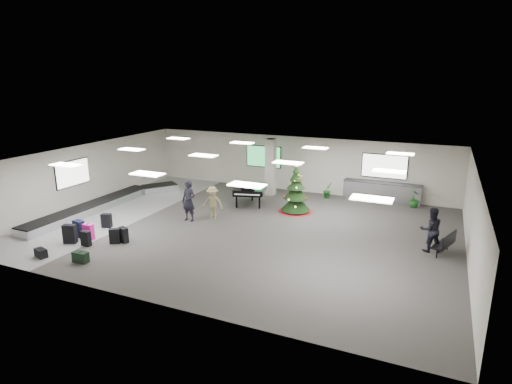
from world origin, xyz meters
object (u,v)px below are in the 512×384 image
at_px(traveler_a, 189,201).
at_px(bench, 446,242).
at_px(baggage_carousel, 106,203).
at_px(traveler_b, 213,203).
at_px(christmas_tree, 296,195).
at_px(potted_plant_right, 414,199).
at_px(grand_piano, 250,190).
at_px(traveler_bench, 431,230).
at_px(potted_plant_left, 328,190).
at_px(pink_suitcase, 89,232).
at_px(service_counter, 382,192).

bearing_deg(traveler_a, bench, 6.33).
height_order(baggage_carousel, traveler_b, traveler_b).
xyz_separation_m(christmas_tree, potted_plant_right, (5.36, 3.17, -0.40)).
distance_m(grand_piano, bench, 9.93).
relative_size(traveler_b, traveler_bench, 0.91).
xyz_separation_m(traveler_b, potted_plant_right, (8.57, 5.84, -0.35)).
xyz_separation_m(grand_piano, bench, (9.49, -2.89, -0.31)).
xyz_separation_m(baggage_carousel, potted_plant_right, (14.52, 6.43, 0.23)).
relative_size(traveler_a, traveler_b, 1.20).
relative_size(traveler_bench, potted_plant_left, 1.96).
relative_size(baggage_carousel, traveler_bench, 5.50).
xyz_separation_m(baggage_carousel, grand_piano, (6.58, 3.44, 0.59)).
distance_m(pink_suitcase, potted_plant_right, 15.76).
bearing_deg(christmas_tree, grand_piano, 175.98).
relative_size(service_counter, pink_suitcase, 5.86).
relative_size(traveler_a, potted_plant_left, 2.12).
distance_m(service_counter, christmas_tree, 5.07).
distance_m(traveler_a, traveler_b, 1.12).
bearing_deg(traveler_bench, potted_plant_right, -103.29).
xyz_separation_m(service_counter, grand_piano, (-6.26, -3.29, 0.25)).
bearing_deg(potted_plant_left, potted_plant_right, 1.60).
xyz_separation_m(traveler_bench, potted_plant_right, (-0.98, 5.80, -0.43)).
distance_m(bench, potted_plant_left, 8.36).
bearing_deg(traveler_b, potted_plant_left, 47.05).
relative_size(christmas_tree, potted_plant_right, 2.77).
xyz_separation_m(service_counter, potted_plant_left, (-2.84, -0.43, -0.10)).
xyz_separation_m(christmas_tree, potted_plant_left, (0.84, 3.05, -0.40)).
bearing_deg(potted_plant_right, grand_piano, -159.38).
bearing_deg(grand_piano, traveler_b, -117.73).
height_order(pink_suitcase, bench, bench).
height_order(service_counter, traveler_bench, traveler_bench).
bearing_deg(baggage_carousel, potted_plant_right, 23.89).
relative_size(grand_piano, bench, 1.59).
relative_size(baggage_carousel, grand_piano, 4.25).
height_order(grand_piano, bench, grand_piano).
bearing_deg(potted_plant_left, pink_suitcase, -126.68).
relative_size(bench, potted_plant_right, 1.60).
bearing_deg(pink_suitcase, potted_plant_left, 53.25).
xyz_separation_m(service_counter, traveler_b, (-6.89, -6.14, 0.25)).
bearing_deg(traveler_a, baggage_carousel, -177.31).
bearing_deg(bench, baggage_carousel, -158.62).
height_order(bench, traveler_a, traveler_a).
xyz_separation_m(baggage_carousel, bench, (16.07, 0.55, 0.27)).
bearing_deg(pink_suitcase, grand_piano, 60.43).
relative_size(christmas_tree, traveler_a, 1.30).
distance_m(potted_plant_left, potted_plant_right, 4.53).
distance_m(service_counter, potted_plant_left, 2.87).
relative_size(traveler_bench, potted_plant_right, 1.97).
xyz_separation_m(christmas_tree, bench, (6.91, -2.71, -0.36)).
bearing_deg(potted_plant_right, potted_plant_left, -178.40).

